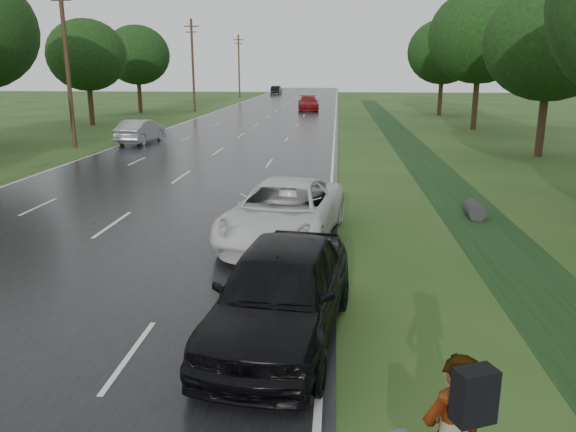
# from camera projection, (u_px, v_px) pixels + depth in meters

# --- Properties ---
(road) EXTENTS (14.00, 180.00, 0.04)m
(road) POSITION_uv_depth(u_px,v_px,m) (264.00, 120.00, 53.19)
(road) COLOR black
(road) RESTS_ON ground
(edge_stripe_east) EXTENTS (0.12, 180.00, 0.01)m
(edge_stripe_east) POSITION_uv_depth(u_px,v_px,m) (335.00, 120.00, 52.62)
(edge_stripe_east) COLOR silver
(edge_stripe_east) RESTS_ON road
(edge_stripe_west) EXTENTS (0.12, 180.00, 0.01)m
(edge_stripe_west) POSITION_uv_depth(u_px,v_px,m) (194.00, 119.00, 53.75)
(edge_stripe_west) COLOR silver
(edge_stripe_west) RESTS_ON road
(center_line) EXTENTS (0.12, 180.00, 0.01)m
(center_line) POSITION_uv_depth(u_px,v_px,m) (264.00, 120.00, 53.18)
(center_line) COLOR silver
(center_line) RESTS_ON road
(drainage_ditch) EXTENTS (2.20, 120.00, 0.56)m
(drainage_ditch) POSITION_uv_depth(u_px,v_px,m) (432.00, 170.00, 26.90)
(drainage_ditch) COLOR black
(drainage_ditch) RESTS_ON ground
(utility_pole_mid) EXTENTS (1.60, 0.26, 10.00)m
(utility_pole_mid) POSITION_uv_depth(u_px,v_px,m) (67.00, 61.00, 33.37)
(utility_pole_mid) COLOR #362516
(utility_pole_mid) RESTS_ON ground
(utility_pole_far) EXTENTS (1.60, 0.26, 10.00)m
(utility_pole_far) POSITION_uv_depth(u_px,v_px,m) (193.00, 64.00, 62.27)
(utility_pole_far) COLOR #362516
(utility_pole_far) RESTS_ON ground
(utility_pole_distant) EXTENTS (1.60, 0.26, 10.00)m
(utility_pole_distant) POSITION_uv_depth(u_px,v_px,m) (239.00, 65.00, 91.17)
(utility_pole_distant) COLOR #362516
(utility_pole_distant) RESTS_ON ground
(tree_east_c) EXTENTS (7.00, 7.00, 9.29)m
(tree_east_c) POSITION_uv_depth(u_px,v_px,m) (551.00, 42.00, 29.88)
(tree_east_c) COLOR #362516
(tree_east_c) RESTS_ON ground
(tree_east_d) EXTENTS (8.00, 8.00, 10.76)m
(tree_east_d) POSITION_uv_depth(u_px,v_px,m) (481.00, 36.00, 43.14)
(tree_east_d) COLOR #362516
(tree_east_d) RESTS_ON ground
(tree_east_f) EXTENTS (7.20, 7.20, 9.62)m
(tree_east_f) POSITION_uv_depth(u_px,v_px,m) (443.00, 52.00, 56.85)
(tree_east_f) COLOR #362516
(tree_east_f) RESTS_ON ground
(tree_west_d) EXTENTS (6.60, 6.60, 8.80)m
(tree_west_d) POSITION_uv_depth(u_px,v_px,m) (87.00, 55.00, 47.12)
(tree_west_d) COLOR #362516
(tree_west_d) RESTS_ON ground
(tree_west_f) EXTENTS (7.00, 7.00, 9.29)m
(tree_west_f) POSITION_uv_depth(u_px,v_px,m) (137.00, 55.00, 60.57)
(tree_west_f) COLOR #362516
(tree_west_f) RESTS_ON ground
(white_pickup) EXTENTS (3.58, 6.32, 1.67)m
(white_pickup) POSITION_uv_depth(u_px,v_px,m) (284.00, 212.00, 15.72)
(white_pickup) COLOR silver
(white_pickup) RESTS_ON road
(dark_sedan) EXTENTS (2.74, 5.47, 1.79)m
(dark_sedan) POSITION_uv_depth(u_px,v_px,m) (281.00, 291.00, 9.96)
(dark_sedan) COLOR black
(dark_sedan) RESTS_ON road
(silver_sedan) EXTENTS (1.99, 4.76, 1.53)m
(silver_sedan) POSITION_uv_depth(u_px,v_px,m) (141.00, 131.00, 36.47)
(silver_sedan) COLOR gray
(silver_sedan) RESTS_ON road
(far_car_red) EXTENTS (2.73, 5.84, 1.65)m
(far_car_red) POSITION_uv_depth(u_px,v_px,m) (308.00, 103.00, 64.35)
(far_car_red) COLOR maroon
(far_car_red) RESTS_ON road
(far_car_dark) EXTENTS (1.75, 4.68, 1.53)m
(far_car_dark) POSITION_uv_depth(u_px,v_px,m) (276.00, 90.00, 104.80)
(far_car_dark) COLOR black
(far_car_dark) RESTS_ON road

